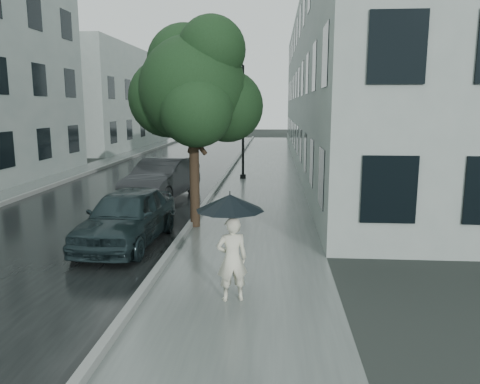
# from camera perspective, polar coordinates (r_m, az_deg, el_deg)

# --- Properties ---
(ground) EXTENTS (120.00, 120.00, 0.00)m
(ground) POSITION_cam_1_polar(r_m,az_deg,el_deg) (9.47, -0.86, -10.61)
(ground) COLOR black
(ground) RESTS_ON ground
(sidewalk) EXTENTS (3.50, 60.00, 0.01)m
(sidewalk) POSITION_cam_1_polar(r_m,az_deg,el_deg) (21.08, 2.73, 1.18)
(sidewalk) COLOR slate
(sidewalk) RESTS_ON ground
(kerb_near) EXTENTS (0.15, 60.00, 0.15)m
(kerb_near) POSITION_cam_1_polar(r_m,az_deg,el_deg) (21.19, -2.20, 1.43)
(kerb_near) COLOR slate
(kerb_near) RESTS_ON ground
(asphalt_road) EXTENTS (6.85, 60.00, 0.00)m
(asphalt_road) POSITION_cam_1_polar(r_m,az_deg,el_deg) (21.88, -11.35, 1.33)
(asphalt_road) COLOR black
(asphalt_road) RESTS_ON ground
(kerb_far) EXTENTS (0.15, 60.00, 0.15)m
(kerb_far) POSITION_cam_1_polar(r_m,az_deg,el_deg) (23.05, -19.77, 1.55)
(kerb_far) COLOR slate
(kerb_far) RESTS_ON ground
(sidewalk_far) EXTENTS (1.70, 60.00, 0.01)m
(sidewalk_far) POSITION_cam_1_polar(r_m,az_deg,el_deg) (23.45, -21.83, 1.39)
(sidewalk_far) COLOR #4C5451
(sidewalk_far) RESTS_ON ground
(building_near) EXTENTS (7.02, 36.00, 9.00)m
(building_near) POSITION_cam_1_polar(r_m,az_deg,el_deg) (28.70, 13.98, 12.37)
(building_near) COLOR #8D9994
(building_near) RESTS_ON ground
(building_far_b) EXTENTS (7.02, 18.00, 8.00)m
(building_far_b) POSITION_cam_1_polar(r_m,az_deg,el_deg) (41.45, -16.61, 10.88)
(building_far_b) COLOR #8D9994
(building_far_b) RESTS_ON ground
(pedestrian) EXTENTS (0.63, 0.50, 1.51)m
(pedestrian) POSITION_cam_1_polar(r_m,az_deg,el_deg) (8.26, -0.98, -8.17)
(pedestrian) COLOR beige
(pedestrian) RESTS_ON sidewalk
(umbrella) EXTENTS (1.44, 1.44, 1.03)m
(umbrella) POSITION_cam_1_polar(r_m,az_deg,el_deg) (8.00, -1.23, -1.28)
(umbrella) COLOR black
(umbrella) RESTS_ON ground
(street_tree) EXTENTS (3.81, 3.46, 5.75)m
(street_tree) POSITION_cam_1_polar(r_m,az_deg,el_deg) (13.18, -5.68, 12.53)
(street_tree) COLOR #332619
(street_tree) RESTS_ON ground
(lamp_post) EXTENTS (0.83, 0.44, 5.33)m
(lamp_post) POSITION_cam_1_polar(r_m,az_deg,el_deg) (22.01, -0.00, 9.54)
(lamp_post) COLOR black
(lamp_post) RESTS_ON ground
(car_near) EXTENTS (1.86, 4.17, 1.39)m
(car_near) POSITION_cam_1_polar(r_m,az_deg,el_deg) (11.96, -13.61, -2.89)
(car_near) COLOR black
(car_near) RESTS_ON ground
(car_far) EXTENTS (2.19, 4.65, 1.47)m
(car_far) POSITION_cam_1_polar(r_m,az_deg,el_deg) (17.49, -9.51, 1.58)
(car_far) COLOR #222426
(car_far) RESTS_ON ground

